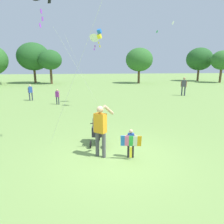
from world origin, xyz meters
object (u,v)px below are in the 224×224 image
(child_with_butterfly_kite, at_px, (131,141))
(kite_green_novelty, at_px, (94,38))
(stroller, at_px, (98,129))
(person_kid_running, at_px, (184,85))
(kite_orange_delta, at_px, (99,35))
(person_adult_flyer, at_px, (100,127))
(person_couple_left, at_px, (57,96))
(person_red_shirt, at_px, (30,91))

(child_with_butterfly_kite, height_order, kite_green_novelty, kite_green_novelty)
(stroller, xyz_separation_m, person_kid_running, (8.90, 11.34, 0.44))
(stroller, xyz_separation_m, kite_orange_delta, (0.45, 6.54, 4.27))
(child_with_butterfly_kite, distance_m, person_adult_flyer, 1.09)
(kite_green_novelty, bearing_deg, person_adult_flyer, -91.02)
(kite_green_novelty, bearing_deg, person_couple_left, -179.42)
(person_couple_left, relative_size, person_kid_running, 0.66)
(kite_green_novelty, xyz_separation_m, person_kid_running, (8.71, 3.10, -3.79))
(person_adult_flyer, relative_size, person_couple_left, 1.54)
(kite_green_novelty, distance_m, person_red_shirt, 7.00)
(child_with_butterfly_kite, bearing_deg, person_red_shirt, 118.06)
(child_with_butterfly_kite, relative_size, kite_green_novelty, 0.19)
(person_adult_flyer, bearing_deg, kite_green_novelty, 88.98)
(kite_green_novelty, bearing_deg, kite_orange_delta, -81.12)
(kite_orange_delta, distance_m, person_kid_running, 10.45)
(kite_orange_delta, distance_m, kite_green_novelty, 1.72)
(child_with_butterfly_kite, relative_size, stroller, 0.87)
(person_adult_flyer, xyz_separation_m, kite_green_novelty, (0.17, 9.35, 3.80))
(person_adult_flyer, xyz_separation_m, stroller, (-0.01, 1.11, -0.43))
(child_with_butterfly_kite, bearing_deg, person_adult_flyer, 166.60)
(stroller, bearing_deg, child_with_butterfly_kite, -53.81)
(child_with_butterfly_kite, relative_size, kite_orange_delta, 0.18)
(person_adult_flyer, xyz_separation_m, person_red_shirt, (-5.20, 11.33, -0.24))
(person_kid_running, bearing_deg, person_adult_flyer, -125.51)
(child_with_butterfly_kite, height_order, stroller, stroller)
(kite_orange_delta, xyz_separation_m, person_red_shirt, (-5.63, 3.69, -4.08))
(kite_orange_delta, bearing_deg, stroller, -93.91)
(person_adult_flyer, height_order, person_red_shirt, person_adult_flyer)
(person_couple_left, bearing_deg, kite_green_novelty, 0.58)
(person_adult_flyer, bearing_deg, person_kid_running, 54.49)
(stroller, bearing_deg, kite_orange_delta, 86.09)
(person_red_shirt, bearing_deg, person_kid_running, 4.52)
(person_adult_flyer, distance_m, kite_orange_delta, 8.57)
(stroller, height_order, person_red_shirt, person_red_shirt)
(person_couple_left, bearing_deg, kite_orange_delta, -28.09)
(stroller, bearing_deg, person_adult_flyer, -89.24)
(kite_green_novelty, height_order, person_couple_left, kite_green_novelty)
(person_adult_flyer, relative_size, person_kid_running, 1.01)
(kite_green_novelty, bearing_deg, person_kid_running, 19.56)
(kite_orange_delta, distance_m, person_couple_left, 5.49)
(stroller, height_order, kite_green_novelty, kite_green_novelty)
(kite_orange_delta, height_order, person_couple_left, kite_orange_delta)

